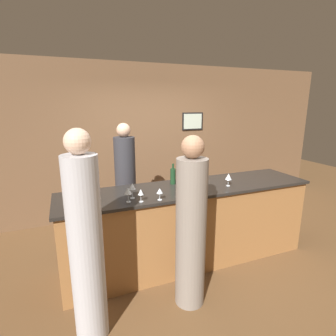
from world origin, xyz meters
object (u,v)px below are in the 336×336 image
bartender (126,189)px  wine_bottle_0 (173,176)px  guest_1 (191,229)px  guest_0 (86,246)px

bartender → wine_bottle_0: size_ratio=6.65×
bartender → guest_1: size_ratio=1.01×
guest_0 → guest_1: guest_0 is taller
bartender → guest_0: size_ratio=0.96×
guest_0 → wine_bottle_0: (1.20, 0.95, 0.25)m
guest_0 → wine_bottle_0: guest_0 is taller
bartender → guest_1: (0.33, -1.50, -0.01)m
guest_1 → guest_0: bearing=-177.3°
guest_0 → guest_1: bearing=2.7°
guest_0 → guest_1: (1.02, 0.05, -0.06)m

